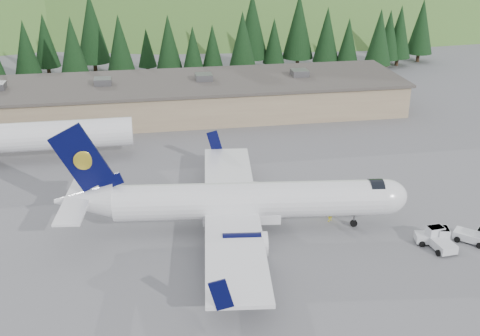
% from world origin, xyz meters
% --- Properties ---
extents(ground, '(600.00, 600.00, 0.00)m').
position_xyz_m(ground, '(0.00, 0.00, 0.00)').
color(ground, slate).
extents(airliner, '(33.96, 31.95, 11.26)m').
position_xyz_m(airliner, '(-0.99, 0.12, 3.00)').
color(airliner, white).
rests_on(airliner, ground).
extents(second_airliner, '(27.50, 11.00, 10.05)m').
position_xyz_m(second_airliner, '(-24.92, 22.00, 3.32)').
color(second_airliner, white).
rests_on(second_airliner, ground).
extents(baggage_tug_a, '(3.25, 2.34, 1.59)m').
position_xyz_m(baggage_tug_a, '(16.47, -5.56, 0.71)').
color(baggage_tug_a, silver).
rests_on(baggage_tug_a, ground).
extents(baggage_tug_b, '(3.25, 3.20, 1.62)m').
position_xyz_m(baggage_tug_b, '(20.15, -6.13, 0.73)').
color(baggage_tug_b, silver).
rests_on(baggage_tug_b, ground).
extents(baggage_tug_c, '(2.20, 3.36, 1.72)m').
position_xyz_m(baggage_tug_c, '(16.48, -6.37, 0.77)').
color(baggage_tug_c, silver).
rests_on(baggage_tug_c, ground).
extents(terminal_building, '(71.00, 17.00, 6.10)m').
position_xyz_m(terminal_building, '(-5.01, 38.00, 2.62)').
color(terminal_building, '#8E765C').
rests_on(terminal_building, ground).
extents(ramp_worker, '(0.82, 0.79, 1.90)m').
position_xyz_m(ramp_worker, '(8.16, 0.32, 0.95)').
color(ramp_worker, yellow).
rests_on(ramp_worker, ground).
extents(tree_line, '(112.77, 18.73, 13.93)m').
position_xyz_m(tree_line, '(-8.22, 61.14, 7.27)').
color(tree_line, black).
rests_on(tree_line, ground).
extents(hills, '(614.00, 330.00, 300.00)m').
position_xyz_m(hills, '(53.34, 207.38, -82.80)').
color(hills, '#315A1C').
rests_on(hills, ground).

